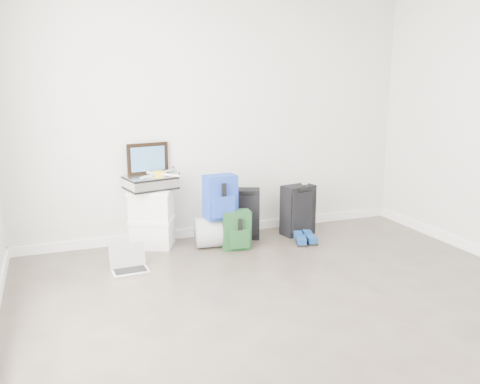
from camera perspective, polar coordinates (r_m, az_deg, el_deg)
name	(u,v)px	position (r m, az deg, el deg)	size (l,w,h in m)	color
ground	(329,333)	(3.80, 9.95, -15.33)	(5.00, 5.00, 0.00)	#3E352D
room_envelope	(338,86)	(3.37, 10.96, 11.57)	(4.52, 5.02, 2.71)	silver
boxes_stack	(152,218)	(5.47, -9.87, -2.86)	(0.55, 0.51, 0.63)	white
briefcase	(150,183)	(5.38, -10.02, 1.05)	(0.49, 0.36, 0.14)	#B2B2B7
painting	(148,159)	(5.44, -10.32, 3.70)	(0.44, 0.10, 0.33)	black
drone	(158,173)	(5.36, -9.18, 2.07)	(0.43, 0.43, 0.05)	yellow
duffel_bag	(220,232)	(5.44, -2.28, -4.48)	(0.32, 0.32, 0.52)	gray
blue_backpack	(220,198)	(5.31, -2.21, -0.65)	(0.35, 0.27, 0.46)	navy
large_suitcase	(244,214)	(5.68, 0.41, -2.45)	(0.41, 0.34, 0.56)	black
green_backpack	(236,231)	(5.35, -0.40, -4.37)	(0.31, 0.25, 0.41)	#163D1F
carry_on	(298,210)	(5.84, 6.55, -2.03)	(0.40, 0.30, 0.57)	black
shoes	(306,239)	(5.61, 7.38, -5.30)	(0.28, 0.27, 0.08)	black
rolled_rug	(304,208)	(5.93, 7.18, -1.82)	(0.19, 0.19, 0.57)	tan
laptop	(129,264)	(4.93, -12.35, -7.93)	(0.35, 0.26, 0.24)	silver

